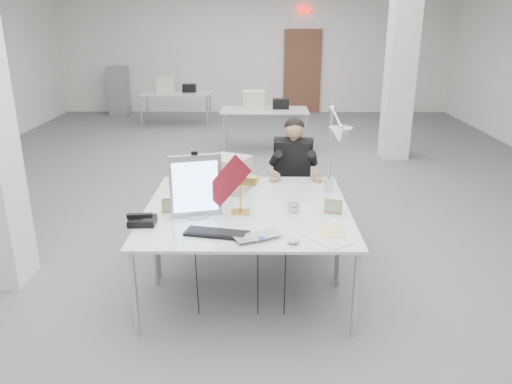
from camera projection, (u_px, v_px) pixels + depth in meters
room_shell at (254, 74)px, 6.20m from camera, size 10.04×14.04×3.24m
desk_main at (246, 228)px, 4.03m from camera, size 1.80×0.90×0.02m
desk_second at (248, 192)px, 4.88m from camera, size 1.80×0.90×0.02m
bg_desk_a at (265, 110)px, 9.22m from camera, size 1.60×0.80×0.02m
bg_desk_b at (176, 93)px, 11.31m from camera, size 1.60×0.80×0.02m
filing_cabinet at (119, 91)px, 12.74m from camera, size 0.45×0.55×1.20m
office_chair at (293, 186)px, 5.62m from camera, size 0.62×0.62×1.11m
seated_person at (294, 158)px, 5.46m from camera, size 0.58×0.68×0.92m
monitor at (196, 186)px, 4.16m from camera, size 0.43×0.15×0.54m
pennant at (227, 181)px, 4.10m from camera, size 0.42×0.17×0.47m
keyboard at (217, 233)px, 3.87m from camera, size 0.52×0.27×0.02m
laptop at (261, 240)px, 3.76m from camera, size 0.44×0.38×0.03m
mouse at (293, 242)px, 3.71m from camera, size 0.11×0.09×0.04m
bankers_lamp at (240, 196)px, 4.26m from camera, size 0.29×0.18×0.31m
desk_phone at (142, 221)px, 4.07m from camera, size 0.22×0.20×0.05m
picture_frame_left at (171, 205)px, 4.32m from camera, size 0.16×0.06×0.12m
picture_frame_right at (333, 206)px, 4.29m from camera, size 0.16×0.08×0.12m
desk_clock at (294, 207)px, 4.32m from camera, size 0.10×0.05×0.10m
paper_stack_a at (329, 239)px, 3.79m from camera, size 0.35×0.38×0.01m
paper_stack_b at (332, 230)px, 3.95m from camera, size 0.20×0.28×0.01m
paper_stack_c at (339, 223)px, 4.10m from camera, size 0.22×0.21×0.01m
beige_monitor at (229, 174)px, 4.84m from camera, size 0.45×0.45×0.33m
architect_lamp at (334, 157)px, 4.53m from camera, size 0.42×0.65×0.79m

